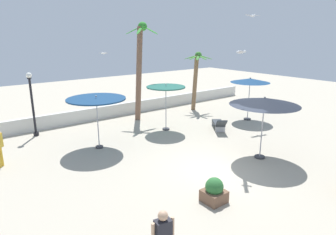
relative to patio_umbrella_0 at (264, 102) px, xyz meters
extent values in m
plane|color=#B2A893|center=(-2.22, 0.40, -2.57)|extent=(56.00, 56.00, 0.00)
cube|color=silver|center=(-2.22, 10.26, -2.15)|extent=(25.20, 0.30, 0.82)
cylinder|color=#333338|center=(0.00, 0.00, -2.53)|extent=(0.45, 0.45, 0.08)
cylinder|color=#A5A5AD|center=(0.00, 0.00, -1.33)|extent=(0.05, 0.05, 2.48)
cone|color=black|center=(0.00, 0.00, 0.02)|extent=(2.96, 2.96, 0.31)
sphere|color=#99999E|center=(0.00, 0.00, 0.19)|extent=(0.08, 0.08, 0.08)
cylinder|color=#333338|center=(-0.84, 5.82, -2.53)|extent=(0.41, 0.41, 0.08)
cylinder|color=#A5A5AD|center=(-0.84, 5.82, -1.30)|extent=(0.05, 0.05, 2.53)
cylinder|color=#1E594C|center=(-0.84, 5.82, -0.06)|extent=(2.18, 2.18, 0.06)
sphere|color=#99999E|center=(-0.84, 5.82, 0.06)|extent=(0.08, 0.08, 0.08)
cylinder|color=#333338|center=(-5.15, 5.54, -2.53)|extent=(0.37, 0.37, 0.08)
cylinder|color=#A5A5AD|center=(-5.15, 5.54, -1.34)|extent=(0.05, 0.05, 2.45)
cylinder|color=navy|center=(-5.15, 5.54, -0.14)|extent=(2.75, 2.75, 0.06)
sphere|color=#99999E|center=(-5.15, 5.54, -0.01)|extent=(0.08, 0.08, 0.08)
cylinder|color=#333338|center=(4.63, 4.27, -2.53)|extent=(0.46, 0.46, 0.08)
cylinder|color=#A5A5AD|center=(4.63, 4.27, -1.33)|extent=(0.05, 0.05, 2.48)
cone|color=navy|center=(4.63, 4.27, -0.01)|extent=(2.45, 2.45, 0.26)
sphere|color=#99999E|center=(4.63, 4.27, 0.14)|extent=(0.08, 0.08, 0.08)
cylinder|color=brown|center=(3.79, 8.42, -0.60)|extent=(0.55, 0.30, 3.94)
sphere|color=#37792D|center=(4.05, 8.42, 1.37)|extent=(0.48, 0.48, 0.48)
ellipsoid|color=#37792D|center=(4.56, 8.37, 1.22)|extent=(1.01, 0.30, 0.34)
ellipsoid|color=#37792D|center=(4.35, 8.84, 1.22)|extent=(0.75, 0.92, 0.34)
ellipsoid|color=#37792D|center=(4.06, 8.93, 1.22)|extent=(0.21, 1.00, 0.34)
ellipsoid|color=#37792D|center=(3.63, 8.72, 1.22)|extent=(0.93, 0.74, 0.34)
ellipsoid|color=#37792D|center=(3.55, 8.35, 1.22)|extent=(1.01, 0.34, 0.34)
ellipsoid|color=#37792D|center=(3.67, 8.08, 1.22)|extent=(0.87, 0.81, 0.34)
ellipsoid|color=#37792D|center=(3.98, 7.92, 1.22)|extent=(0.33, 1.01, 0.34)
ellipsoid|color=#37792D|center=(4.37, 8.03, 1.22)|extent=(0.78, 0.90, 0.34)
cylinder|color=brown|center=(-0.80, 8.69, 0.34)|extent=(0.70, 0.35, 5.82)
sphere|color=#318D2D|center=(-0.44, 8.69, 3.25)|extent=(0.55, 0.55, 0.55)
ellipsoid|color=#318D2D|center=(0.10, 8.58, 3.02)|extent=(1.04, 0.39, 0.54)
ellipsoid|color=#318D2D|center=(-0.20, 9.19, 3.02)|extent=(0.63, 1.01, 0.54)
ellipsoid|color=#318D2D|center=(-0.91, 8.98, 3.02)|extent=(0.98, 0.71, 0.54)
ellipsoid|color=#318D2D|center=(-0.88, 8.34, 3.02)|extent=(0.93, 0.79, 0.54)
ellipsoid|color=#318D2D|center=(-0.20, 8.19, 3.02)|extent=(0.62, 1.01, 0.54)
cylinder|color=black|center=(-7.10, 9.32, -2.47)|extent=(0.28, 0.28, 0.20)
cylinder|color=black|center=(-7.10, 9.32, -0.99)|extent=(0.12, 0.12, 3.15)
cylinder|color=black|center=(-7.10, 9.32, 0.58)|extent=(0.22, 0.22, 0.06)
sphere|color=white|center=(-7.10, 9.32, 0.73)|extent=(0.30, 0.30, 0.30)
cube|color=#B7B7BC|center=(2.09, 4.62, -2.39)|extent=(0.46, 0.36, 0.35)
cube|color=#B7B7BC|center=(1.31, 3.58, -2.39)|extent=(0.46, 0.36, 0.35)
cube|color=#33383D|center=(1.70, 4.10, -2.22)|extent=(1.28, 1.45, 0.08)
cube|color=#33383D|center=(1.16, 3.38, -1.96)|extent=(0.78, 0.78, 0.46)
cylinder|color=gold|center=(-9.28, 6.09, -2.14)|extent=(0.12, 0.12, 0.85)
cylinder|color=beige|center=(-9.17, 6.21, -1.39)|extent=(0.08, 0.08, 0.54)
cube|color=#26262D|center=(-7.48, -2.76, -1.42)|extent=(0.40, 0.30, 0.60)
sphere|color=tan|center=(-7.48, -2.76, -1.01)|extent=(0.23, 0.23, 0.23)
cylinder|color=tan|center=(-7.24, -2.80, -1.39)|extent=(0.08, 0.08, 0.54)
cylinder|color=tan|center=(-7.72, -2.72, -1.39)|extent=(0.08, 0.08, 0.54)
ellipsoid|color=white|center=(-1.46, 12.23, 1.51)|extent=(0.28, 0.33, 0.12)
sphere|color=white|center=(-1.36, 12.09, 1.54)|extent=(0.10, 0.10, 0.10)
cube|color=silver|center=(-1.25, 12.36, 1.53)|extent=(0.48, 0.38, 0.13)
cube|color=silver|center=(-1.66, 12.10, 1.53)|extent=(0.48, 0.38, 0.07)
ellipsoid|color=white|center=(-1.06, 0.61, 2.08)|extent=(0.30, 0.32, 0.12)
sphere|color=white|center=(-0.94, 0.48, 2.11)|extent=(0.10, 0.10, 0.10)
cube|color=silver|center=(-0.88, 0.77, 2.10)|extent=(0.46, 0.43, 0.06)
cube|color=silver|center=(-1.24, 0.44, 2.10)|extent=(0.45, 0.43, 0.11)
ellipsoid|color=white|center=(4.59, 4.39, 3.83)|extent=(0.19, 0.34, 0.12)
sphere|color=white|center=(4.55, 4.23, 3.86)|extent=(0.10, 0.10, 0.10)
cube|color=silver|center=(4.84, 4.33, 3.85)|extent=(0.54, 0.26, 0.06)
cube|color=silver|center=(4.33, 4.45, 3.85)|extent=(0.54, 0.26, 0.10)
cube|color=brown|center=(-4.29, -1.29, -2.37)|extent=(0.70, 0.70, 0.40)
sphere|color=#2D6B33|center=(-4.29, -1.29, -2.02)|extent=(0.60, 0.60, 0.60)
camera|label=1|loc=(-10.82, -7.26, 2.75)|focal=31.79mm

